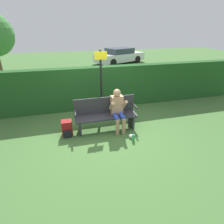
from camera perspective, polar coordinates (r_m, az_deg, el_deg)
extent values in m
plane|color=#426B33|center=(5.42, -1.81, -5.57)|extent=(40.00, 40.00, 0.00)
cube|color=#1E4C1E|center=(6.66, -5.29, 7.88)|extent=(12.00, 0.39, 1.56)
cube|color=#2D2D33|center=(5.20, -1.88, -1.44)|extent=(1.84, 0.49, 0.05)
cube|color=#2D2D33|center=(5.28, -2.46, 2.30)|extent=(1.84, 0.04, 0.50)
cube|color=#2D2D33|center=(5.22, -10.46, -4.68)|extent=(0.06, 0.44, 0.42)
cube|color=#2D2D33|center=(5.52, 6.30, -2.60)|extent=(0.06, 0.44, 0.42)
cylinder|color=#2D2D33|center=(5.00, -11.98, -0.12)|extent=(0.05, 0.44, 0.05)
cylinder|color=#2D2D33|center=(5.34, 7.50, 1.99)|extent=(0.05, 0.44, 0.05)
cube|color=tan|center=(5.19, 1.57, 2.27)|extent=(0.34, 0.22, 0.57)
sphere|color=tan|center=(5.04, 1.63, 6.28)|extent=(0.22, 0.22, 0.22)
cylinder|color=#2D47B7|center=(5.09, 1.17, -1.39)|extent=(0.13, 0.42, 0.13)
cylinder|color=#2D47B7|center=(5.14, 3.20, -1.15)|extent=(0.13, 0.42, 0.13)
cylinder|color=tan|center=(5.03, 1.79, -4.96)|extent=(0.11, 0.11, 0.49)
cylinder|color=tan|center=(5.08, 3.85, -4.68)|extent=(0.11, 0.11, 0.49)
cylinder|color=tan|center=(4.99, -0.13, 2.05)|extent=(0.09, 0.35, 0.35)
cylinder|color=tan|center=(5.09, 4.13, 2.49)|extent=(0.09, 0.35, 0.35)
cube|color=maroon|center=(5.22, -14.41, -4.96)|extent=(0.29, 0.25, 0.44)
cube|color=black|center=(5.13, -14.22, -7.00)|extent=(0.22, 0.09, 0.20)
cylinder|color=green|center=(4.88, 7.01, -8.40)|extent=(0.08, 0.08, 0.19)
cylinder|color=#2D66B2|center=(4.82, 7.08, -7.38)|extent=(0.04, 0.04, 0.02)
cylinder|color=black|center=(5.86, -3.54, 8.82)|extent=(0.07, 0.07, 2.22)
cube|color=yellow|center=(5.61, -3.72, 17.92)|extent=(0.39, 0.02, 0.23)
cube|color=silver|center=(15.92, 2.47, 17.48)|extent=(4.70, 3.30, 0.65)
cube|color=#333D4C|center=(15.85, 2.51, 19.40)|extent=(2.53, 2.24, 0.43)
cylinder|color=black|center=(17.45, 4.21, 17.50)|extent=(0.61, 0.39, 0.59)
cylinder|color=black|center=(16.23, 8.28, 16.68)|extent=(0.61, 0.39, 0.59)
cylinder|color=black|center=(15.82, -3.53, 16.65)|extent=(0.61, 0.39, 0.59)
cylinder|color=black|center=(14.47, 0.35, 15.83)|extent=(0.61, 0.39, 0.59)
cylinder|color=brown|center=(10.55, -32.66, 11.82)|extent=(0.21, 0.21, 1.94)
sphere|color=silver|center=(5.00, 6.20, -7.86)|extent=(0.12, 0.12, 0.12)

